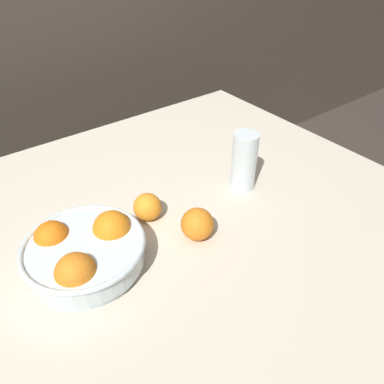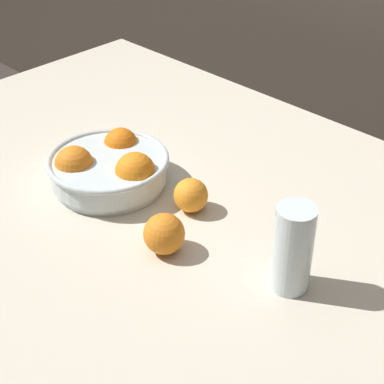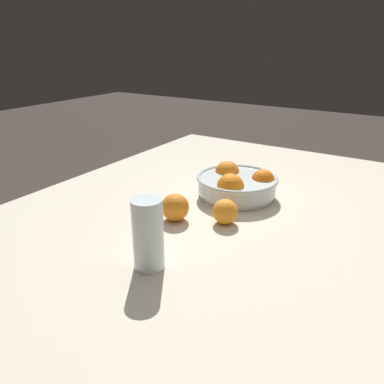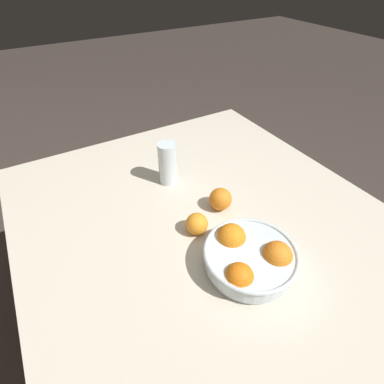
{
  "view_description": "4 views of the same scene",
  "coord_description": "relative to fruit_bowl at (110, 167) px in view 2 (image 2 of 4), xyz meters",
  "views": [
    {
      "loc": [
        -0.26,
        -0.56,
        1.32
      ],
      "look_at": [
        0.15,
        -0.02,
        0.81
      ],
      "focal_mm": 35.0,
      "sensor_mm": 36.0,
      "label": 1
    },
    {
      "loc": [
        0.79,
        -0.68,
        1.46
      ],
      "look_at": [
        0.12,
        0.01,
        0.81
      ],
      "focal_mm": 60.0,
      "sensor_mm": 36.0,
      "label": 2
    },
    {
      "loc": [
        0.88,
        0.46,
        1.18
      ],
      "look_at": [
        0.12,
        -0.02,
        0.81
      ],
      "focal_mm": 35.0,
      "sensor_mm": 36.0,
      "label": 3
    },
    {
      "loc": [
        -0.47,
        0.39,
        1.4
      ],
      "look_at": [
        0.15,
        0.02,
        0.81
      ],
      "focal_mm": 28.0,
      "sensor_mm": 36.0,
      "label": 4
    }
  ],
  "objects": [
    {
      "name": "orange_loose_near_bowl",
      "position": [
        0.24,
        -0.07,
        -0.0
      ],
      "size": [
        0.08,
        0.08,
        0.08
      ],
      "primitive_type": "sphere",
      "color": "orange",
      "rests_on": "dining_table"
    },
    {
      "name": "juice_glass",
      "position": [
        0.46,
        0.01,
        0.03
      ],
      "size": [
        0.07,
        0.07,
        0.16
      ],
      "color": "#F4A314",
      "rests_on": "dining_table"
    },
    {
      "name": "fruit_bowl",
      "position": [
        0.0,
        0.0,
        0.0
      ],
      "size": [
        0.25,
        0.25,
        0.1
      ],
      "color": "silver",
      "rests_on": "dining_table"
    },
    {
      "name": "dining_table",
      "position": [
        0.11,
        -0.0,
        -0.1
      ],
      "size": [
        1.49,
        1.14,
        0.72
      ],
      "color": "beige",
      "rests_on": "ground_plane"
    },
    {
      "name": "orange_loose_front",
      "position": [
        0.18,
        0.05,
        -0.01
      ],
      "size": [
        0.07,
        0.07,
        0.07
      ],
      "primitive_type": "sphere",
      "color": "orange",
      "rests_on": "dining_table"
    }
  ]
}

